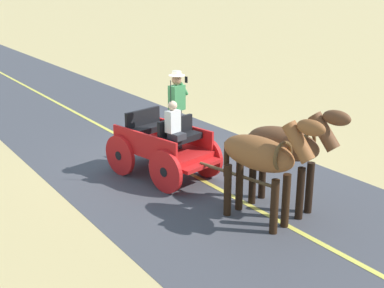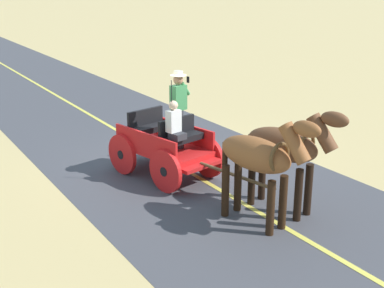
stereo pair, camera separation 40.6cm
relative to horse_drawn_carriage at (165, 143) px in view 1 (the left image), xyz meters
name	(u,v)px [view 1 (the left image)]	position (x,y,z in m)	size (l,w,h in m)	color
ground_plane	(170,163)	(-0.55, -0.70, -0.82)	(200.00, 200.00, 0.00)	tan
road_surface	(170,163)	(-0.55, -0.70, -0.81)	(5.96, 160.00, 0.01)	#424247
road_centre_stripe	(170,163)	(-0.55, -0.70, -0.81)	(0.12, 160.00, 0.00)	#DBCC4C
horse_drawn_carriage	(165,143)	(0.00, 0.00, 0.00)	(1.88, 4.51, 2.50)	red
horse_near_side	(288,147)	(-1.02, 2.88, 0.51)	(0.94, 2.14, 2.21)	brown
horse_off_side	(263,157)	(-0.22, 3.05, 0.51)	(0.87, 2.15, 2.21)	brown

